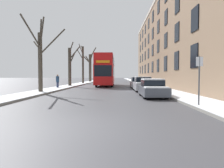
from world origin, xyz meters
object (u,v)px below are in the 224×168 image
(bare_tree_left_2, at_px, (83,64))
(bare_tree_left_1, at_px, (70,66))
(parked_car_1, at_px, (143,84))
(bare_tree_left_0, at_px, (40,57))
(parked_car_2, at_px, (138,83))
(street_sign_post, at_px, (199,78))
(pedestrian_left_sidewalk, at_px, (58,81))
(double_decker_bus, at_px, (105,69))
(oncoming_van, at_px, (101,77))
(parked_car_0, at_px, (153,89))
(bare_tree_left_3, at_px, (90,66))

(bare_tree_left_2, bearing_deg, bare_tree_left_1, -90.42)
(bare_tree_left_1, bearing_deg, parked_car_1, -41.43)
(bare_tree_left_0, height_order, parked_car_1, bare_tree_left_0)
(bare_tree_left_0, xyz_separation_m, bare_tree_left_2, (0.03, 21.16, 0.69))
(parked_car_2, distance_m, street_sign_post, 16.04)
(bare_tree_left_0, bearing_deg, pedestrian_left_sidewalk, 93.93)
(double_decker_bus, distance_m, oncoming_van, 13.63)
(parked_car_0, bearing_deg, bare_tree_left_2, 111.20)
(pedestrian_left_sidewalk, bearing_deg, bare_tree_left_1, 11.81)
(parked_car_0, height_order, oncoming_van, oncoming_van)
(pedestrian_left_sidewalk, distance_m, street_sign_post, 18.16)
(bare_tree_left_1, distance_m, parked_car_1, 12.78)
(oncoming_van, bearing_deg, parked_car_0, -77.99)
(oncoming_van, distance_m, street_sign_post, 35.71)
(oncoming_van, bearing_deg, bare_tree_left_3, 118.60)
(bare_tree_left_0, height_order, pedestrian_left_sidewalk, bare_tree_left_0)
(bare_tree_left_0, distance_m, bare_tree_left_3, 32.75)
(pedestrian_left_sidewalk, bearing_deg, oncoming_van, 6.95)
(bare_tree_left_3, bearing_deg, bare_tree_left_2, -89.10)
(bare_tree_left_0, bearing_deg, double_decker_bus, 69.92)
(bare_tree_left_3, height_order, street_sign_post, bare_tree_left_3)
(oncoming_van, relative_size, street_sign_post, 2.04)
(bare_tree_left_3, height_order, double_decker_bus, bare_tree_left_3)
(bare_tree_left_2, distance_m, oncoming_van, 6.98)
(bare_tree_left_0, height_order, parked_car_0, bare_tree_left_0)
(parked_car_1, relative_size, street_sign_post, 1.72)
(bare_tree_left_3, height_order, oncoming_van, bare_tree_left_3)
(parked_car_1, bearing_deg, street_sign_post, -83.11)
(bare_tree_left_1, bearing_deg, street_sign_post, -60.73)
(parked_car_0, bearing_deg, oncoming_van, 102.01)
(bare_tree_left_3, distance_m, street_sign_post, 42.19)
(parked_car_1, bearing_deg, bare_tree_left_2, 117.04)
(bare_tree_left_3, xyz_separation_m, parked_car_1, (9.52, -29.87, -3.31))
(bare_tree_left_2, bearing_deg, parked_car_1, -62.96)
(bare_tree_left_0, height_order, parked_car_2, bare_tree_left_0)
(bare_tree_left_1, distance_m, bare_tree_left_2, 10.03)
(pedestrian_left_sidewalk, bearing_deg, bare_tree_left_0, -159.56)
(bare_tree_left_0, relative_size, double_decker_bus, 0.59)
(bare_tree_left_2, height_order, oncoming_van, bare_tree_left_2)
(parked_car_0, bearing_deg, pedestrian_left_sidewalk, 136.49)
(bare_tree_left_0, relative_size, parked_car_0, 1.59)
(bare_tree_left_1, bearing_deg, bare_tree_left_3, 90.29)
(bare_tree_left_0, relative_size, oncoming_van, 1.26)
(bare_tree_left_3, relative_size, oncoming_van, 1.74)
(bare_tree_left_1, height_order, street_sign_post, bare_tree_left_1)
(bare_tree_left_0, relative_size, bare_tree_left_2, 0.84)
(parked_car_1, relative_size, pedestrian_left_sidewalk, 2.46)
(parked_car_2, xyz_separation_m, pedestrian_left_sidewalk, (-9.81, -1.62, 0.29))
(bare_tree_left_2, distance_m, bare_tree_left_3, 11.58)
(street_sign_post, bearing_deg, double_decker_bus, 105.02)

